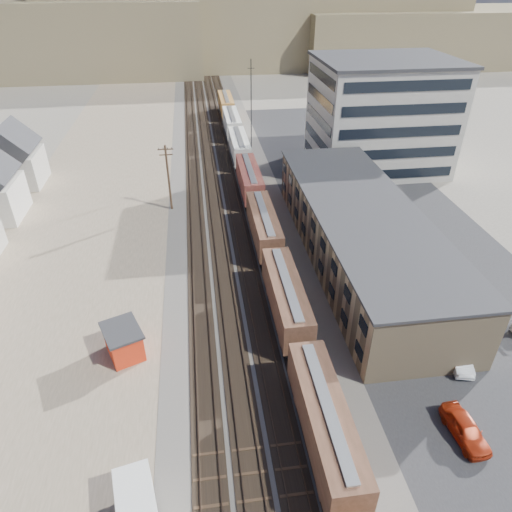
{
  "coord_description": "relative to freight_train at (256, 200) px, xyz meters",
  "views": [
    {
      "loc": [
        -4.24,
        -21.23,
        31.55
      ],
      "look_at": [
        1.75,
        22.6,
        3.0
      ],
      "focal_mm": 32.0,
      "sensor_mm": 36.0,
      "label": 1
    }
  ],
  "objects": [
    {
      "name": "ground",
      "position": [
        -3.8,
        -37.68,
        -2.79
      ],
      "size": [
        300.0,
        300.0,
        0.0
      ],
      "primitive_type": "plane",
      "color": "#6B6356",
      "rests_on": "ground"
    },
    {
      "name": "maintenance_shed",
      "position": [
        -16.1,
        -25.88,
        -1.22
      ],
      "size": [
        4.58,
        5.1,
        3.07
      ],
      "color": "red",
      "rests_on": "ground"
    },
    {
      "name": "parked_car_red",
      "position": [
        11.24,
        -38.76,
        -1.94
      ],
      "size": [
        2.35,
        5.12,
        1.7
      ],
      "primitive_type": "imported",
      "rotation": [
        0.0,
        0.0,
        0.07
      ],
      "color": "#A1280E",
      "rests_on": "ground"
    },
    {
      "name": "office_tower",
      "position": [
        24.15,
        17.27,
        6.47
      ],
      "size": [
        22.6,
        18.6,
        18.45
      ],
      "color": "#9E998E",
      "rests_on": "ground"
    },
    {
      "name": "warehouse",
      "position": [
        11.18,
        -12.68,
        0.86
      ],
      "size": [
        12.4,
        40.4,
        7.25
      ],
      "color": "tan",
      "rests_on": "ground"
    },
    {
      "name": "parked_car_white",
      "position": [
        14.72,
        -31.36,
        -2.02
      ],
      "size": [
        2.65,
        4.96,
        1.55
      ],
      "primitive_type": "imported",
      "rotation": [
        0.0,
        0.0,
        -0.22
      ],
      "color": "white",
      "rests_on": "ground"
    },
    {
      "name": "radio_mast",
      "position": [
        2.2,
        22.32,
        6.33
      ],
      "size": [
        1.2,
        0.16,
        18.0
      ],
      "color": "black",
      "rests_on": "ground"
    },
    {
      "name": "parked_car_far",
      "position": [
        23.79,
        17.09,
        -2.11
      ],
      "size": [
        2.52,
        4.28,
        1.37
      ],
      "primitive_type": "imported",
      "rotation": [
        0.0,
        0.0,
        0.24
      ],
      "color": "silver",
      "rests_on": "ground"
    },
    {
      "name": "dirt_yard",
      "position": [
        -23.8,
        2.32,
        -2.78
      ],
      "size": [
        24.0,
        180.0,
        0.03
      ],
      "primitive_type": "cube",
      "color": "#72644E",
      "rests_on": "ground"
    },
    {
      "name": "hills_north",
      "position": [
        -3.63,
        130.24,
        11.31
      ],
      "size": [
        265.0,
        80.0,
        32.0
      ],
      "color": "brown",
      "rests_on": "ground"
    },
    {
      "name": "utility_pole_north",
      "position": [
        -12.3,
        4.32,
        2.5
      ],
      "size": [
        2.2,
        0.32,
        10.0
      ],
      "color": "#382619",
      "rests_on": "ground"
    },
    {
      "name": "freight_train",
      "position": [
        0.0,
        0.0,
        0.0
      ],
      "size": [
        3.0,
        119.74,
        4.46
      ],
      "color": "black",
      "rests_on": "ground"
    },
    {
      "name": "ballast_bed",
      "position": [
        -3.8,
        12.32,
        -2.76
      ],
      "size": [
        18.0,
        200.0,
        0.06
      ],
      "primitive_type": "cube",
      "color": "#4C4742",
      "rests_on": "ground"
    },
    {
      "name": "asphalt_lot",
      "position": [
        18.2,
        -2.68,
        -2.77
      ],
      "size": [
        26.0,
        120.0,
        0.04
      ],
      "primitive_type": "cube",
      "color": "#232326",
      "rests_on": "ground"
    },
    {
      "name": "rail_tracks",
      "position": [
        -4.35,
        12.32,
        -2.68
      ],
      "size": [
        11.4,
        200.0,
        0.24
      ],
      "color": "black",
      "rests_on": "ground"
    },
    {
      "name": "parked_car_blue",
      "position": [
        18.11,
        4.12,
        -1.97
      ],
      "size": [
        5.8,
        6.34,
        1.64
      ],
      "primitive_type": "imported",
      "rotation": [
        0.0,
        0.0,
        0.67
      ],
      "color": "navy",
      "rests_on": "ground"
    }
  ]
}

